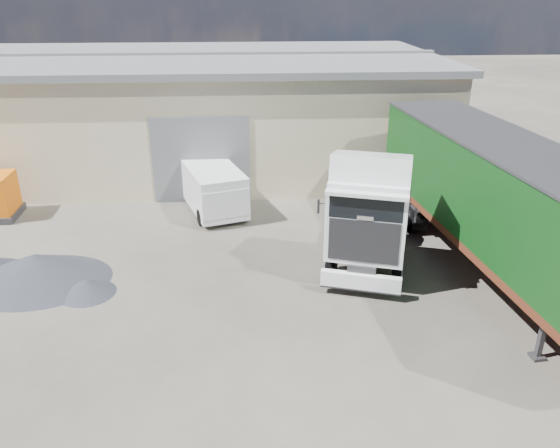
{
  "coord_description": "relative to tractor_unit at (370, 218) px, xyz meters",
  "views": [
    {
      "loc": [
        -0.21,
        -11.75,
        8.41
      ],
      "look_at": [
        0.78,
        3.0,
        1.92
      ],
      "focal_mm": 35.0,
      "sensor_mm": 36.0,
      "label": 1
    }
  ],
  "objects": [
    {
      "name": "tractor_unit",
      "position": [
        0.0,
        0.0,
        0.0
      ],
      "size": [
        4.01,
        6.38,
        4.08
      ],
      "rotation": [
        0.0,
        0.0,
        -0.31
      ],
      "color": "black",
      "rests_on": "ground"
    },
    {
      "name": "box_trailer",
      "position": [
        3.73,
        -0.78,
        0.89
      ],
      "size": [
        3.93,
        13.04,
        4.27
      ],
      "rotation": [
        0.0,
        0.0,
        0.1
      ],
      "color": "#2D2D30",
      "rests_on": "ground"
    },
    {
      "name": "warehouse",
      "position": [
        -9.65,
        12.24,
        0.95
      ],
      "size": [
        30.6,
        12.6,
        5.42
      ],
      "color": "beige",
      "rests_on": "ground"
    },
    {
      "name": "panel_van",
      "position": [
        -5.2,
        5.25,
        -0.76
      ],
      "size": [
        3.13,
        4.85,
        1.84
      ],
      "rotation": [
        0.0,
        0.0,
        0.31
      ],
      "color": "black",
      "rests_on": "ground"
    },
    {
      "name": "ground",
      "position": [
        -3.65,
        -3.76,
        -1.71
      ],
      "size": [
        120.0,
        120.0,
        0.0
      ],
      "primitive_type": "plane",
      "color": "black",
      "rests_on": "ground"
    },
    {
      "name": "gravel_heap",
      "position": [
        -10.41,
        -0.27,
        -1.29
      ],
      "size": [
        5.34,
        4.65,
        0.92
      ],
      "rotation": [
        0.0,
        0.0,
        0.05
      ],
      "color": "black",
      "rests_on": "ground"
    }
  ]
}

